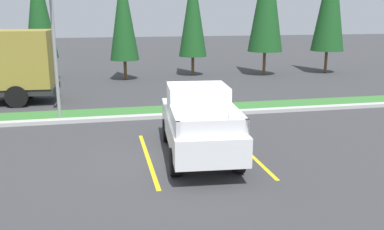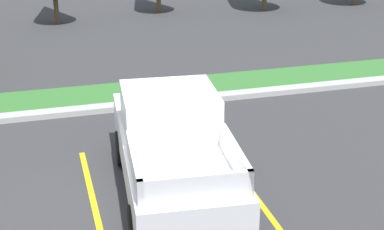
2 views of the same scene
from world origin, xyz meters
name	(u,v)px [view 2 (image 2 of 2)]	position (x,y,z in m)	size (l,w,h in m)	color
ground_plane	(140,205)	(0.00, 0.00, 0.00)	(120.00, 120.00, 0.00)	#38383A
parking_line_near	(94,206)	(-0.84, 0.20, 0.00)	(0.12, 4.80, 0.01)	yellow
parking_line_far	(247,185)	(2.26, 0.20, 0.00)	(0.12, 4.80, 0.01)	yellow
curb_strip	(104,108)	(0.00, 5.00, 0.07)	(56.00, 0.40, 0.15)	#B2B2AD
grass_median	(99,96)	(0.00, 6.10, 0.03)	(56.00, 1.80, 0.06)	#387533
pickup_truck_main	(172,147)	(0.71, 0.25, 1.04)	(2.33, 5.37, 2.10)	black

